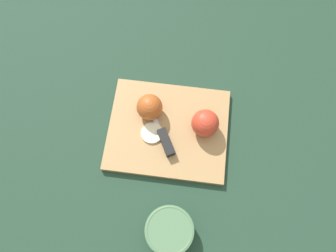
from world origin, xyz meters
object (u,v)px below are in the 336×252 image
Objects in this scene: apple_half_left at (205,123)px; knife at (163,139)px; apple_half_right at (150,107)px; bowl at (169,231)px.

apple_half_left is 0.43× the size of knife.
apple_half_right is at bearing 76.40° from apple_half_left.
bowl is at bearing 164.28° from apple_half_left.
apple_half_left reaches higher than apple_half_right.
bowl is (-0.04, 0.23, 0.00)m from knife.
bowl is at bearing -14.40° from apple_half_right.
apple_half_right is (0.15, -0.03, -0.00)m from apple_half_left.
apple_half_right is 0.42× the size of knife.
apple_half_right is 0.09m from knife.
apple_half_right reaches higher than bowl.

